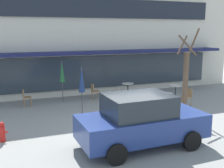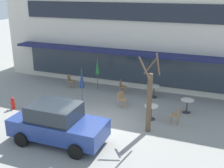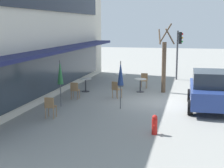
{
  "view_description": "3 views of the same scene",
  "coord_description": "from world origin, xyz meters",
  "px_view_note": "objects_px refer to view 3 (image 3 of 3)",
  "views": [
    {
      "loc": [
        -4.91,
        -9.8,
        3.77
      ],
      "look_at": [
        -0.12,
        2.4,
        1.27
      ],
      "focal_mm": 45.0,
      "sensor_mm": 36.0,
      "label": 1
    },
    {
      "loc": [
        5.46,
        -11.29,
        6.43
      ],
      "look_at": [
        -0.39,
        3.3,
        1.07
      ],
      "focal_mm": 45.0,
      "sensor_mm": 36.0,
      "label": 2
    },
    {
      "loc": [
        -16.72,
        -1.06,
        3.82
      ],
      "look_at": [
        -0.6,
        2.67,
        0.94
      ],
      "focal_mm": 55.0,
      "sensor_mm": 36.0,
      "label": 3
    }
  ],
  "objects_px": {
    "patio_umbrella_green_folded": "(121,74)",
    "fire_hydrant": "(155,125)",
    "cafe_chair_1": "(116,88)",
    "cafe_chair_2": "(75,89)",
    "cafe_table_streetside": "(120,78)",
    "cafe_chair_3": "(144,79)",
    "patio_umbrella_cream_folded": "(60,73)",
    "cafe_chair_0": "(50,106)",
    "street_tree": "(164,64)",
    "cafe_table_by_tree": "(86,83)",
    "traffic_light_pole": "(179,47)",
    "parked_sedan": "(211,90)",
    "cafe_table_near_wall": "(140,83)"
  },
  "relations": [
    {
      "from": "patio_umbrella_green_folded",
      "to": "fire_hydrant",
      "type": "bearing_deg",
      "value": -150.4
    },
    {
      "from": "patio_umbrella_cream_folded",
      "to": "street_tree",
      "type": "height_order",
      "value": "street_tree"
    },
    {
      "from": "cafe_chair_0",
      "to": "cafe_chair_1",
      "type": "xyz_separation_m",
      "value": [
        4.39,
        -1.81,
        0.0
      ]
    },
    {
      "from": "cafe_chair_0",
      "to": "cafe_chair_3",
      "type": "xyz_separation_m",
      "value": [
        7.66,
        -2.83,
        0.0
      ]
    },
    {
      "from": "cafe_table_near_wall",
      "to": "cafe_chair_2",
      "type": "distance_m",
      "value": 4.03
    },
    {
      "from": "cafe_table_near_wall",
      "to": "traffic_light_pole",
      "type": "height_order",
      "value": "traffic_light_pole"
    },
    {
      "from": "patio_umbrella_green_folded",
      "to": "patio_umbrella_cream_folded",
      "type": "xyz_separation_m",
      "value": [
        -0.3,
        2.78,
        0.0
      ]
    },
    {
      "from": "cafe_table_by_tree",
      "to": "parked_sedan",
      "type": "bearing_deg",
      "value": -111.21
    },
    {
      "from": "cafe_chair_1",
      "to": "cafe_chair_3",
      "type": "relative_size",
      "value": 1.0
    },
    {
      "from": "cafe_chair_2",
      "to": "cafe_chair_0",
      "type": "bearing_deg",
      "value": -176.83
    },
    {
      "from": "street_tree",
      "to": "fire_hydrant",
      "type": "bearing_deg",
      "value": -177.67
    },
    {
      "from": "cafe_chair_0",
      "to": "cafe_chair_3",
      "type": "bearing_deg",
      "value": -20.29
    },
    {
      "from": "cafe_table_streetside",
      "to": "traffic_light_pole",
      "type": "height_order",
      "value": "traffic_light_pole"
    },
    {
      "from": "cafe_chair_3",
      "to": "traffic_light_pole",
      "type": "xyz_separation_m",
      "value": [
        3.71,
        -1.88,
        1.77
      ]
    },
    {
      "from": "patio_umbrella_green_folded",
      "to": "cafe_chair_0",
      "type": "distance_m",
      "value": 3.52
    },
    {
      "from": "cafe_table_by_tree",
      "to": "fire_hydrant",
      "type": "height_order",
      "value": "cafe_table_by_tree"
    },
    {
      "from": "street_tree",
      "to": "patio_umbrella_green_folded",
      "type": "bearing_deg",
      "value": 159.64
    },
    {
      "from": "patio_umbrella_cream_folded",
      "to": "fire_hydrant",
      "type": "height_order",
      "value": "patio_umbrella_cream_folded"
    },
    {
      "from": "cafe_table_by_tree",
      "to": "patio_umbrella_green_folded",
      "type": "height_order",
      "value": "patio_umbrella_green_folded"
    },
    {
      "from": "patio_umbrella_green_folded",
      "to": "parked_sedan",
      "type": "bearing_deg",
      "value": -77.47
    },
    {
      "from": "cafe_chair_1",
      "to": "traffic_light_pole",
      "type": "relative_size",
      "value": 0.26
    },
    {
      "from": "street_tree",
      "to": "patio_umbrella_cream_folded",
      "type": "bearing_deg",
      "value": 136.55
    },
    {
      "from": "cafe_chair_0",
      "to": "parked_sedan",
      "type": "distance_m",
      "value": 7.21
    },
    {
      "from": "cafe_table_by_tree",
      "to": "street_tree",
      "type": "xyz_separation_m",
      "value": [
        0.8,
        -4.38,
        1.12
      ]
    },
    {
      "from": "cafe_chair_0",
      "to": "cafe_table_streetside",
      "type": "bearing_deg",
      "value": -9.17
    },
    {
      "from": "cafe_table_by_tree",
      "to": "traffic_light_pole",
      "type": "bearing_deg",
      "value": -41.62
    },
    {
      "from": "cafe_chair_3",
      "to": "street_tree",
      "type": "xyz_separation_m",
      "value": [
        -1.1,
        -1.26,
        1.11
      ]
    },
    {
      "from": "cafe_table_streetside",
      "to": "traffic_light_pole",
      "type": "distance_m",
      "value": 5.15
    },
    {
      "from": "patio_umbrella_green_folded",
      "to": "cafe_chair_2",
      "type": "bearing_deg",
      "value": 61.93
    },
    {
      "from": "cafe_chair_1",
      "to": "cafe_chair_3",
      "type": "xyz_separation_m",
      "value": [
        3.27,
        -1.02,
        0.0
      ]
    },
    {
      "from": "street_tree",
      "to": "cafe_chair_1",
      "type": "bearing_deg",
      "value": 133.49
    },
    {
      "from": "cafe_table_streetside",
      "to": "cafe_chair_3",
      "type": "bearing_deg",
      "value": -101.1
    },
    {
      "from": "patio_umbrella_green_folded",
      "to": "street_tree",
      "type": "bearing_deg",
      "value": -20.36
    },
    {
      "from": "cafe_table_by_tree",
      "to": "cafe_chair_2",
      "type": "height_order",
      "value": "cafe_chair_2"
    },
    {
      "from": "cafe_table_streetside",
      "to": "street_tree",
      "type": "distance_m",
      "value": 3.33
    },
    {
      "from": "cafe_chair_1",
      "to": "cafe_chair_2",
      "type": "distance_m",
      "value": 2.14
    },
    {
      "from": "patio_umbrella_cream_folded",
      "to": "fire_hydrant",
      "type": "xyz_separation_m",
      "value": [
        -3.07,
        -4.7,
        -1.27
      ]
    },
    {
      "from": "patio_umbrella_green_folded",
      "to": "fire_hydrant",
      "type": "distance_m",
      "value": 4.09
    },
    {
      "from": "patio_umbrella_green_folded",
      "to": "parked_sedan",
      "type": "xyz_separation_m",
      "value": [
        0.89,
        -4.0,
        -0.75
      ]
    },
    {
      "from": "cafe_chair_0",
      "to": "cafe_chair_1",
      "type": "height_order",
      "value": "same"
    },
    {
      "from": "patio_umbrella_green_folded",
      "to": "traffic_light_pole",
      "type": "height_order",
      "value": "traffic_light_pole"
    },
    {
      "from": "patio_umbrella_green_folded",
      "to": "street_tree",
      "type": "relative_size",
      "value": 0.57
    },
    {
      "from": "parked_sedan",
      "to": "street_tree",
      "type": "relative_size",
      "value": 1.09
    },
    {
      "from": "cafe_table_near_wall",
      "to": "traffic_light_pole",
      "type": "distance_m",
      "value": 5.65
    },
    {
      "from": "cafe_chair_0",
      "to": "street_tree",
      "type": "distance_m",
      "value": 7.81
    },
    {
      "from": "cafe_table_by_tree",
      "to": "patio_umbrella_cream_folded",
      "type": "xyz_separation_m",
      "value": [
        -3.82,
        0.01,
        1.11
      ]
    },
    {
      "from": "cafe_table_near_wall",
      "to": "cafe_chair_2",
      "type": "xyz_separation_m",
      "value": [
        -2.7,
        3.0,
        0.01
      ]
    },
    {
      "from": "cafe_chair_2",
      "to": "fire_hydrant",
      "type": "height_order",
      "value": "cafe_chair_2"
    },
    {
      "from": "patio_umbrella_cream_folded",
      "to": "traffic_light_pole",
      "type": "height_order",
      "value": "traffic_light_pole"
    },
    {
      "from": "patio_umbrella_green_folded",
      "to": "cafe_chair_0",
      "type": "bearing_deg",
      "value": 131.88
    }
  ]
}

